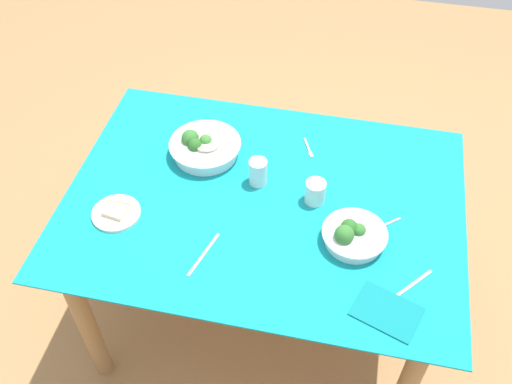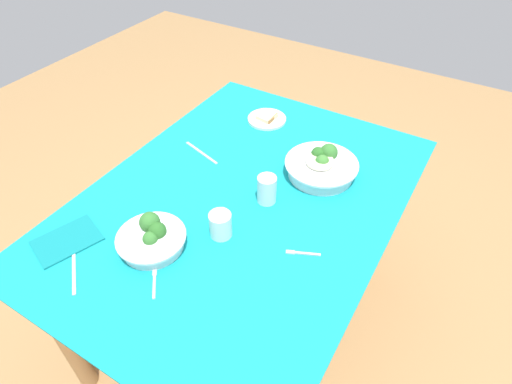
{
  "view_description": "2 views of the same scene",
  "coord_description": "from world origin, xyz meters",
  "px_view_note": "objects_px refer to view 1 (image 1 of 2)",
  "views": [
    {
      "loc": [
        -0.26,
        1.36,
        2.31
      ],
      "look_at": [
        0.03,
        -0.03,
        0.77
      ],
      "focal_mm": 40.51,
      "sensor_mm": 36.0,
      "label": 1
    },
    {
      "loc": [
        -0.93,
        -0.62,
        1.81
      ],
      "look_at": [
        0.05,
        -0.03,
        0.77
      ],
      "focal_mm": 30.07,
      "sensor_mm": 36.0,
      "label": 2
    }
  ],
  "objects_px": {
    "broccoli_bowl_far": "(353,235)",
    "broccoli_bowl_near": "(204,147)",
    "napkin_folded_upper": "(387,311)",
    "water_glass_side": "(315,192)",
    "bread_side_plate": "(116,213)",
    "fork_by_near_bowl": "(309,149)",
    "water_glass_center": "(258,172)",
    "table_knife_left": "(204,255)",
    "fork_by_far_bowl": "(386,224)",
    "table_knife_right": "(411,286)"
  },
  "relations": [
    {
      "from": "broccoli_bowl_near",
      "to": "bread_side_plate",
      "type": "relative_size",
      "value": 1.61
    },
    {
      "from": "broccoli_bowl_far",
      "to": "water_glass_side",
      "type": "bearing_deg",
      "value": -46.74
    },
    {
      "from": "broccoli_bowl_far",
      "to": "bread_side_plate",
      "type": "height_order",
      "value": "broccoli_bowl_far"
    },
    {
      "from": "fork_by_far_bowl",
      "to": "table_knife_left",
      "type": "distance_m",
      "value": 0.63
    },
    {
      "from": "water_glass_side",
      "to": "fork_by_near_bowl",
      "type": "bearing_deg",
      "value": -76.96
    },
    {
      "from": "broccoli_bowl_far",
      "to": "table_knife_right",
      "type": "distance_m",
      "value": 0.25
    },
    {
      "from": "broccoli_bowl_far",
      "to": "broccoli_bowl_near",
      "type": "xyz_separation_m",
      "value": [
        0.6,
        -0.31,
        0.0
      ]
    },
    {
      "from": "water_glass_side",
      "to": "table_knife_left",
      "type": "bearing_deg",
      "value": 44.55
    },
    {
      "from": "table_knife_left",
      "to": "fork_by_near_bowl",
      "type": "bearing_deg",
      "value": 171.54
    },
    {
      "from": "fork_by_near_bowl",
      "to": "fork_by_far_bowl",
      "type": "bearing_deg",
      "value": 20.59
    },
    {
      "from": "broccoli_bowl_near",
      "to": "table_knife_right",
      "type": "relative_size",
      "value": 1.44
    },
    {
      "from": "fork_by_near_bowl",
      "to": "table_knife_right",
      "type": "bearing_deg",
      "value": 12.23
    },
    {
      "from": "fork_by_near_bowl",
      "to": "table_knife_left",
      "type": "bearing_deg",
      "value": -48.3
    },
    {
      "from": "bread_side_plate",
      "to": "water_glass_center",
      "type": "height_order",
      "value": "water_glass_center"
    },
    {
      "from": "fork_by_far_bowl",
      "to": "table_knife_right",
      "type": "xyz_separation_m",
      "value": [
        -0.09,
        0.24,
        -0.0
      ]
    },
    {
      "from": "water_glass_side",
      "to": "fork_by_near_bowl",
      "type": "height_order",
      "value": "water_glass_side"
    },
    {
      "from": "bread_side_plate",
      "to": "fork_by_far_bowl",
      "type": "relative_size",
      "value": 1.85
    },
    {
      "from": "broccoli_bowl_far",
      "to": "water_glass_center",
      "type": "relative_size",
      "value": 2.11
    },
    {
      "from": "bread_side_plate",
      "to": "napkin_folded_upper",
      "type": "distance_m",
      "value": 0.97
    },
    {
      "from": "broccoli_bowl_near",
      "to": "fork_by_far_bowl",
      "type": "bearing_deg",
      "value": 163.38
    },
    {
      "from": "napkin_folded_upper",
      "to": "fork_by_far_bowl",
      "type": "bearing_deg",
      "value": -86.3
    },
    {
      "from": "water_glass_center",
      "to": "table_knife_right",
      "type": "bearing_deg",
      "value": 148.64
    },
    {
      "from": "fork_by_far_bowl",
      "to": "table_knife_left",
      "type": "height_order",
      "value": "same"
    },
    {
      "from": "broccoli_bowl_far",
      "to": "fork_by_far_bowl",
      "type": "bearing_deg",
      "value": -138.1
    },
    {
      "from": "broccoli_bowl_far",
      "to": "napkin_folded_upper",
      "type": "relative_size",
      "value": 1.12
    },
    {
      "from": "water_glass_side",
      "to": "table_knife_right",
      "type": "distance_m",
      "value": 0.46
    },
    {
      "from": "fork_by_near_bowl",
      "to": "table_knife_left",
      "type": "relative_size",
      "value": 0.53
    },
    {
      "from": "broccoli_bowl_far",
      "to": "broccoli_bowl_near",
      "type": "height_order",
      "value": "broccoli_bowl_near"
    },
    {
      "from": "table_knife_right",
      "to": "fork_by_near_bowl",
      "type": "bearing_deg",
      "value": -102.63
    },
    {
      "from": "broccoli_bowl_far",
      "to": "table_knife_left",
      "type": "distance_m",
      "value": 0.5
    },
    {
      "from": "bread_side_plate",
      "to": "broccoli_bowl_far",
      "type": "bearing_deg",
      "value": -176.32
    },
    {
      "from": "water_glass_center",
      "to": "fork_by_near_bowl",
      "type": "bearing_deg",
      "value": -125.94
    },
    {
      "from": "bread_side_plate",
      "to": "broccoli_bowl_near",
      "type": "bearing_deg",
      "value": -121.32
    },
    {
      "from": "broccoli_bowl_far",
      "to": "broccoli_bowl_near",
      "type": "bearing_deg",
      "value": -27.24
    },
    {
      "from": "bread_side_plate",
      "to": "fork_by_near_bowl",
      "type": "bearing_deg",
      "value": -142.13
    },
    {
      "from": "napkin_folded_upper",
      "to": "broccoli_bowl_near",
      "type": "bearing_deg",
      "value": -37.38
    },
    {
      "from": "broccoli_bowl_far",
      "to": "water_glass_side",
      "type": "height_order",
      "value": "broccoli_bowl_far"
    },
    {
      "from": "table_knife_right",
      "to": "napkin_folded_upper",
      "type": "xyz_separation_m",
      "value": [
        0.07,
        0.11,
        0.0
      ]
    },
    {
      "from": "broccoli_bowl_far",
      "to": "bread_side_plate",
      "type": "xyz_separation_m",
      "value": [
        0.82,
        0.05,
        -0.02
      ]
    },
    {
      "from": "bread_side_plate",
      "to": "fork_by_near_bowl",
      "type": "relative_size",
      "value": 1.64
    },
    {
      "from": "broccoli_bowl_near",
      "to": "fork_by_near_bowl",
      "type": "xyz_separation_m",
      "value": [
        -0.39,
        -0.11,
        -0.03
      ]
    },
    {
      "from": "table_knife_right",
      "to": "napkin_folded_upper",
      "type": "relative_size",
      "value": 0.97
    },
    {
      "from": "broccoli_bowl_far",
      "to": "bread_side_plate",
      "type": "relative_size",
      "value": 1.28
    },
    {
      "from": "table_knife_left",
      "to": "table_knife_right",
      "type": "bearing_deg",
      "value": 107.49
    },
    {
      "from": "water_glass_center",
      "to": "fork_by_near_bowl",
      "type": "relative_size",
      "value": 1.0
    },
    {
      "from": "broccoli_bowl_far",
      "to": "fork_by_far_bowl",
      "type": "relative_size",
      "value": 2.38
    },
    {
      "from": "broccoli_bowl_near",
      "to": "bread_side_plate",
      "type": "xyz_separation_m",
      "value": [
        0.22,
        0.36,
        -0.03
      ]
    },
    {
      "from": "water_glass_center",
      "to": "table_knife_left",
      "type": "height_order",
      "value": "water_glass_center"
    },
    {
      "from": "broccoli_bowl_far",
      "to": "table_knife_left",
      "type": "height_order",
      "value": "broccoli_bowl_far"
    },
    {
      "from": "broccoli_bowl_near",
      "to": "table_knife_left",
      "type": "height_order",
      "value": "broccoli_bowl_near"
    }
  ]
}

